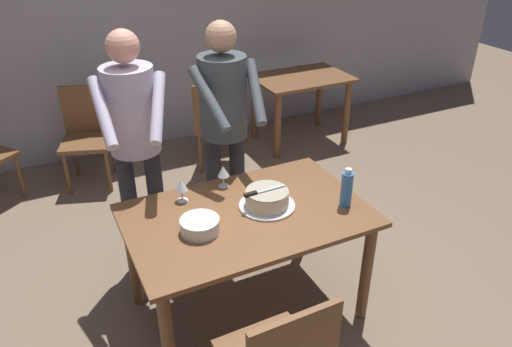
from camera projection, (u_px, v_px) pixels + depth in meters
name	position (u px, v px, depth m)	size (l,w,h in m)	color
ground_plane	(248.00, 308.00, 3.22)	(14.00, 14.00, 0.00)	#7A6651
back_wall	(125.00, 19.00, 4.77)	(10.00, 0.12, 2.70)	#ADA8B2
main_dining_table	(247.00, 229.00, 2.91)	(1.41, 0.91, 0.75)	brown
cake_on_platter	(267.00, 199.00, 2.90)	(0.34, 0.34, 0.11)	silver
cake_knife	(256.00, 193.00, 2.83)	(0.27, 0.03, 0.02)	silver
plate_stack	(200.00, 225.00, 2.68)	(0.22, 0.22, 0.08)	white
wine_glass_near	(224.00, 172.00, 3.08)	(0.08, 0.08, 0.14)	silver
wine_glass_far	(181.00, 186.00, 2.93)	(0.08, 0.08, 0.14)	silver
water_bottle	(347.00, 189.00, 2.87)	(0.07, 0.07, 0.25)	#387AC6
person_cutting_cake	(224.00, 118.00, 3.27)	(0.47, 0.56, 1.72)	#2D2D38
person_standing_beside	(134.00, 133.00, 3.06)	(0.46, 0.57, 1.72)	#2D2D38
background_table	(301.00, 91.00, 5.23)	(1.00, 0.70, 0.74)	brown
background_chair_0	(87.00, 132.00, 4.49)	(0.56, 0.56, 0.90)	brown
background_chair_1	(219.00, 123.00, 4.69)	(0.60, 0.60, 0.90)	brown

